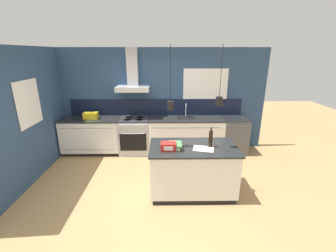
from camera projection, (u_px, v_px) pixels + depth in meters
The scene contains 13 objects.
ground_plane at pixel (154, 189), 4.28m from camera, with size 16.00×16.00×0.00m, color tan.
wall_back at pixel (155, 98), 5.76m from camera, with size 5.60×2.26×2.60m.
wall_left at pixel (33, 114), 4.50m from camera, with size 0.08×3.80×2.60m.
counter_run_left at pixel (92, 135), 5.72m from camera, with size 1.45×0.64×0.91m.
counter_run_sink at pixel (186, 135), 5.75m from camera, with size 1.88×0.64×1.25m.
oven_range at pixel (135, 136), 5.73m from camera, with size 0.75×0.66×0.91m.
dishwasher at pixel (234, 135), 5.77m from camera, with size 0.61×0.65×0.91m.
kitchen_island at pixel (193, 169), 4.06m from camera, with size 1.54×0.88×0.91m.
bottle_on_island at pixel (211, 139), 3.86m from camera, with size 0.07×0.07×0.36m.
book_stack at pixel (175, 146), 3.83m from camera, with size 0.23×0.32×0.10m.
red_supply_box at pixel (168, 146), 3.76m from camera, with size 0.26×0.18×0.13m.
paper_pile at pixel (203, 149), 3.83m from camera, with size 0.39×0.32×0.01m.
yellow_toolbox at pixel (91, 115), 5.56m from camera, with size 0.34×0.18×0.19m.
Camera 1 is at (0.22, -3.70, 2.48)m, focal length 24.00 mm.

